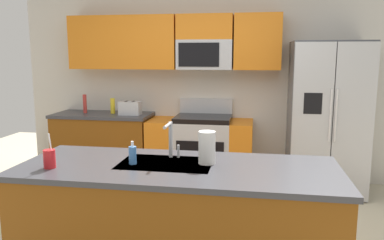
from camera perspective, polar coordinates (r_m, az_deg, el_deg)
The scene contains 12 objects.
kitchen_wall_unit at distance 5.26m, azimuth 0.79°, elevation 7.27°, with size 5.20×0.43×2.60m.
back_counter at distance 5.47m, azimuth -12.92°, elevation -3.71°, with size 1.32×0.63×0.90m.
range_oven at distance 5.12m, azimuth 1.24°, elevation -4.46°, with size 1.36×0.61×1.10m.
refrigerator at distance 4.97m, azimuth 19.33°, elevation 0.25°, with size 0.90×0.76×1.85m.
island_counter at distance 2.95m, azimuth -2.09°, elevation -15.11°, with size 2.31×0.90×0.90m.
toaster at distance 5.18m, azimuth -9.16°, elevation 1.76°, with size 0.28×0.16×0.18m.
pepper_mill at distance 5.47m, azimuth -15.58°, elevation 2.32°, with size 0.05×0.05×0.25m, color #B2332D.
bottle_yellow at distance 5.35m, azimuth -11.66°, elevation 2.07°, with size 0.06×0.06×0.21m, color yellow.
sink_faucet at distance 2.95m, azimuth -3.20°, elevation -2.51°, with size 0.08×0.21×0.28m.
drink_cup_red at distance 2.90m, azimuth -20.35°, elevation -5.39°, with size 0.08×0.08×0.25m.
soap_dispenser at distance 2.85m, azimuth -8.79°, elevation -5.13°, with size 0.06×0.06×0.17m.
paper_towel_roll at distance 2.81m, azimuth 2.23°, elevation -4.10°, with size 0.12×0.12×0.24m, color white.
Camera 1 is at (0.66, -3.11, 1.69)m, focal length 36.01 mm.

